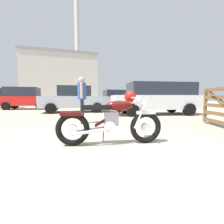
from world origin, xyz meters
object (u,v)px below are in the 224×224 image
at_px(dark_sedan_left, 25,98).
at_px(pale_sedan_back, 157,98).
at_px(silver_sedan_mid, 74,99).
at_px(white_estate_far, 115,99).
at_px(vintage_motorcycle, 113,119).
at_px(bystander, 82,95).

bearing_deg(dark_sedan_left, pale_sedan_back, -34.40).
xyz_separation_m(silver_sedan_mid, white_estate_far, (3.68, 4.07, 0.00)).
bearing_deg(vintage_motorcycle, bystander, 105.77).
xyz_separation_m(dark_sedan_left, white_estate_far, (7.69, 0.43, -0.08)).
relative_size(white_estate_far, pale_sedan_back, 0.90).
height_order(dark_sedan_left, silver_sedan_mid, dark_sedan_left).
distance_m(vintage_motorcycle, white_estate_far, 11.84).
height_order(dark_sedan_left, pale_sedan_back, dark_sedan_left).
xyz_separation_m(bystander, pale_sedan_back, (4.13, 2.29, -0.08)).
height_order(bystander, white_estate_far, white_estate_far).
height_order(dark_sedan_left, white_estate_far, dark_sedan_left).
distance_m(silver_sedan_mid, white_estate_far, 5.49).
bearing_deg(white_estate_far, vintage_motorcycle, 72.06).
bearing_deg(white_estate_far, silver_sedan_mid, 43.45).
height_order(bystander, dark_sedan_left, dark_sedan_left).
bearing_deg(pale_sedan_back, silver_sedan_mid, -24.60).
distance_m(bystander, dark_sedan_left, 9.47).
bearing_deg(dark_sedan_left, silver_sedan_mid, -41.02).
xyz_separation_m(vintage_motorcycle, white_estate_far, (2.77, 11.51, 0.34)).
height_order(vintage_motorcycle, silver_sedan_mid, silver_sedan_mid).
relative_size(dark_sedan_left, silver_sedan_mid, 0.92).
bearing_deg(pale_sedan_back, bystander, 33.07).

